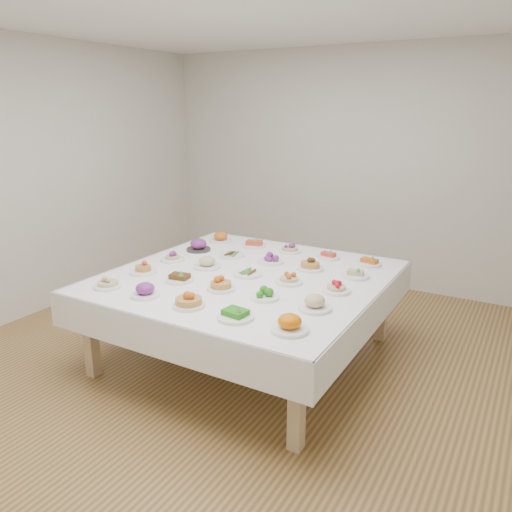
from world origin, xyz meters
The scene contains 27 objects.
room_envelope centered at (0.00, 0.00, 1.83)m, with size 5.02×5.02×2.81m.
display_table centered at (-0.04, 0.09, 0.68)m, with size 2.22×2.22×0.75m.
dish_0 centered at (-0.82, -0.71, 0.81)m, with size 0.23×0.23×0.13m.
dish_1 centered at (-0.44, -0.71, 0.80)m, with size 0.21×0.21×0.12m.
dish_2 centered at (-0.03, -0.71, 0.82)m, with size 0.25×0.25×0.15m.
dish_3 centered at (0.36, -0.71, 0.80)m, with size 0.25×0.25×0.12m.
dish_4 centered at (0.76, -0.71, 0.81)m, with size 0.24×0.24×0.13m.
dish_5 centered at (-0.83, -0.31, 0.80)m, with size 0.23×0.23×0.12m.
dish_6 centered at (-0.43, -0.32, 0.79)m, with size 0.22×0.22×0.10m.
dish_7 centered at (-0.03, -0.32, 0.82)m, with size 0.23×0.22×0.14m.
dish_8 centered at (0.35, -0.30, 0.79)m, with size 0.21×0.21×0.10m.
dish_9 centered at (0.76, -0.31, 0.80)m, with size 0.23×0.23×0.12m.
dish_10 centered at (-0.84, 0.09, 0.80)m, with size 0.21×0.21×0.11m.
dish_11 centered at (-0.44, 0.08, 0.81)m, with size 0.23×0.23×0.13m.
dish_12 centered at (-0.03, 0.09, 0.77)m, with size 0.24×0.24×0.05m.
dish_13 centered at (0.36, 0.09, 0.81)m, with size 0.22×0.22×0.12m.
dish_14 centered at (0.76, 0.09, 0.81)m, with size 0.22×0.22×0.12m.
dish_15 centered at (-0.84, 0.49, 0.82)m, with size 0.23×0.23×0.14m.
dish_16 centered at (-0.44, 0.48, 0.77)m, with size 0.23×0.23×0.05m.
dish_17 centered at (-0.03, 0.50, 0.79)m, with size 0.24×0.24×0.10m.
dish_18 centered at (0.36, 0.49, 0.81)m, with size 0.23×0.23×0.13m.
dish_19 centered at (0.77, 0.50, 0.79)m, with size 0.22×0.22×0.09m.
dish_20 centered at (-0.84, 0.88, 0.81)m, with size 0.24×0.24×0.13m.
dish_21 centered at (-0.43, 0.88, 0.79)m, with size 0.23×0.23×0.10m.
dish_22 centered at (-0.03, 0.89, 0.80)m, with size 0.21×0.21×0.11m.
dish_23 centered at (0.37, 0.88, 0.78)m, with size 0.21×0.21×0.08m.
dish_24 centered at (0.77, 0.88, 0.79)m, with size 0.22×0.22×0.09m.
Camera 1 is at (2.03, -3.31, 2.11)m, focal length 35.00 mm.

